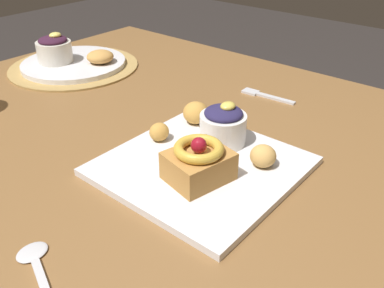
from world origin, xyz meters
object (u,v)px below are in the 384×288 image
(back_ramekin, at_px, (54,49))
(fork, at_px, (264,95))
(fritter_back, at_px, (159,132))
(back_pastry, at_px, (100,57))
(fritter_front, at_px, (263,156))
(front_plate, at_px, (201,166))
(back_plate, at_px, (74,63))
(fritter_middle, at_px, (196,113))
(berry_ramekin, at_px, (223,125))
(cake_slice, at_px, (199,162))
(spoon, at_px, (37,267))

(back_ramekin, xyz_separation_m, fork, (0.19, -0.51, -0.05))
(back_ramekin, bearing_deg, fritter_back, -103.38)
(back_pastry, xyz_separation_m, fork, (0.12, -0.42, -0.03))
(fritter_front, bearing_deg, front_plate, 125.88)
(back_ramekin, bearing_deg, back_plate, -43.71)
(fritter_front, height_order, back_plate, fritter_front)
(front_plate, height_order, fritter_front, fritter_front)
(fritter_middle, distance_m, fork, 0.22)
(fritter_back, bearing_deg, berry_ramekin, -53.75)
(front_plate, height_order, back_plate, back_plate)
(fritter_middle, relative_size, back_plate, 0.18)
(back_pastry, distance_m, fork, 0.43)
(front_plate, xyz_separation_m, back_pastry, (0.19, 0.49, 0.03))
(back_pastry, bearing_deg, cake_slice, -114.24)
(back_pastry, height_order, spoon, back_pastry)
(fritter_middle, bearing_deg, cake_slice, -139.18)
(front_plate, xyz_separation_m, fritter_front, (0.06, -0.08, 0.02))
(back_ramekin, bearing_deg, spoon, -126.28)
(front_plate, xyz_separation_m, back_ramekin, (0.12, 0.58, 0.04))
(fritter_back, bearing_deg, front_plate, -95.70)
(berry_ramekin, bearing_deg, fritter_back, 126.25)
(back_plate, xyz_separation_m, fork, (0.16, -0.48, -0.01))
(berry_ramekin, bearing_deg, back_plate, 81.61)
(fritter_back, relative_size, back_ramekin, 0.41)
(fritter_front, bearing_deg, back_pastry, 76.39)
(spoon, bearing_deg, back_ramekin, -16.71)
(cake_slice, xyz_separation_m, fritter_back, (0.05, 0.13, -0.01))
(fritter_back, distance_m, back_plate, 0.47)
(fritter_middle, bearing_deg, fork, -6.09)
(fritter_middle, xyz_separation_m, back_plate, (0.05, 0.45, -0.02))
(cake_slice, xyz_separation_m, berry_ramekin, (0.11, 0.04, 0.00))
(cake_slice, height_order, back_ramekin, back_ramekin)
(berry_ramekin, height_order, back_plate, berry_ramekin)
(cake_slice, bearing_deg, front_plate, 32.66)
(berry_ramekin, relative_size, back_ramekin, 0.92)
(cake_slice, height_order, fork, cake_slice)
(fritter_front, distance_m, spoon, 0.36)
(back_pastry, relative_size, spoon, 0.56)
(fritter_middle, bearing_deg, berry_ramekin, -107.93)
(fritter_front, height_order, back_ramekin, back_ramekin)
(cake_slice, relative_size, fritter_back, 2.93)
(fritter_front, height_order, fritter_back, fritter_front)
(spoon, bearing_deg, fork, -65.10)
(fork, bearing_deg, fritter_back, 80.60)
(fritter_front, height_order, fritter_middle, fritter_middle)
(front_plate, bearing_deg, spoon, 176.47)
(back_plate, xyz_separation_m, spoon, (-0.45, -0.53, -0.01))
(front_plate, relative_size, berry_ramekin, 3.56)
(fritter_front, bearing_deg, back_plate, 81.13)
(front_plate, xyz_separation_m, fork, (0.32, 0.07, -0.00))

